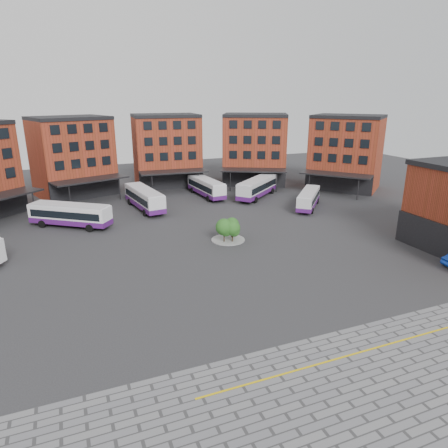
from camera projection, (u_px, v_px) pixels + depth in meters
name	position (u px, v px, depth m)	size (l,w,h in m)	color
ground	(254.00, 280.00, 41.29)	(160.00, 160.00, 0.00)	#28282B
yellow_line	(362.00, 352.00, 29.63)	(26.00, 0.15, 0.02)	gold
main_building	(137.00, 160.00, 71.15)	(94.14, 42.48, 14.60)	maroon
tree_island	(229.00, 228.00, 51.68)	(4.40, 4.40, 3.20)	gray
bus_b	(70.00, 215.00, 57.37)	(11.36, 9.36, 3.40)	white
bus_c	(144.00, 198.00, 66.32)	(4.54, 12.67, 3.49)	silver
bus_d	(206.00, 187.00, 74.92)	(3.71, 11.98, 3.32)	silver
bus_e	(257.00, 187.00, 74.15)	(11.45, 10.32, 3.54)	silver
bus_f	(309.00, 199.00, 67.25)	(8.78, 9.45, 2.96)	silver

